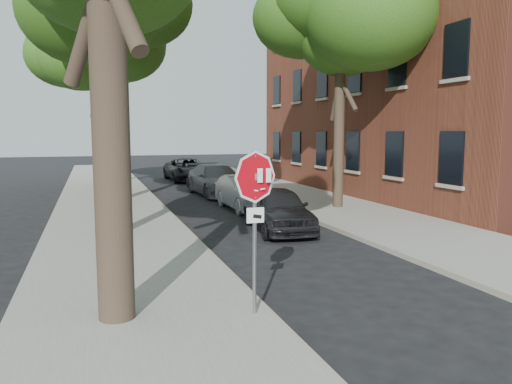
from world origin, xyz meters
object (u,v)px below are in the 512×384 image
Objects in this scene: apartment_building at (447,39)px; tree_far at (94,53)px; tree_right at (339,20)px; car_c at (216,180)px; stop_sign at (255,201)px; car_b at (246,193)px; tree_mid_b at (103,6)px; car_d at (188,170)px; car_a at (278,209)px.

apartment_building is 18.18m from tree_far.
tree_right is 1.83× the size of car_c.
tree_right reaches higher than stop_sign.
tree_far is 13.09m from car_b.
car_c is (5.32, -5.16, -6.48)m from tree_far.
tree_mid_b is 2.05× the size of car_d.
apartment_building is at bearing 37.25° from car_a.
stop_sign is 13.23m from tree_right.
tree_mid_b is at bearing -87.56° from tree_far.
tree_far is 16.54m from car_a.
car_b is (-3.41, 0.97, -6.54)m from tree_right.
stop_sign is 0.64× the size of car_b.
tree_right is at bearing -51.66° from tree_far.
apartment_building is 7.74× the size of stop_sign.
car_d is at bearing 140.28° from apartment_building.
car_a is at bearing -70.83° from tree_far.
apartment_building is 13.48m from car_c.
stop_sign is 23.76m from car_d.
stop_sign is 0.52× the size of car_d.
stop_sign is at bearing -105.28° from car_c.
tree_right is at bearing -17.42° from car_b.
apartment_building is 3.97× the size of car_c.
tree_far is at bearing 132.29° from car_c.
car_a is at bearing -148.31° from apartment_building.
tree_right reaches higher than car_c.
car_d is (5.32, 2.36, -6.51)m from tree_far.
car_b is at bearing -62.21° from tree_far.
car_c is at bearing 78.33° from stop_sign.
tree_far reaches higher than car_c.
car_d is (5.02, 9.35, -7.30)m from tree_mid_b.
tree_far is 1.00× the size of tree_right.
stop_sign is 0.28× the size of tree_far.
car_c is at bearing 87.99° from car_b.
tree_right is at bearing 47.67° from car_a.
car_c is (3.30, 15.98, -1.21)m from stop_sign.
apartment_building is at bearing -0.43° from tree_mid_b.
car_a is 0.78× the size of car_c.
tree_far reaches higher than stop_sign.
stop_sign is at bearing -83.05° from tree_mid_b.
tree_far is at bearing 92.44° from tree_mid_b.
apartment_building is 21.10m from stop_sign.
car_a is (4.69, -7.37, -7.32)m from tree_mid_b.
tree_right is at bearing -63.57° from car_c.
apartment_building reaches higher than tree_mid_b.
stop_sign reaches higher than car_c.
stop_sign is (-14.70, -14.03, -5.71)m from apartment_building.
tree_mid_b is 12.88m from car_d.
tree_far is at bearing 156.96° from apartment_building.
car_c is at bearing -44.10° from tree_far.
car_a is (-3.71, -3.35, -6.54)m from tree_right.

